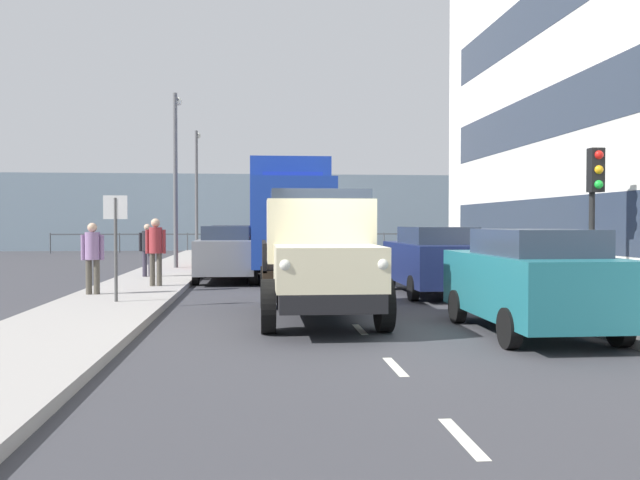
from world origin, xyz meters
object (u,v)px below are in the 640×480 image
(pedestrian_strolling, at_px, (93,252))
(pedestrian_couple_b, at_px, (148,246))
(car_navy_kerbside_1, at_px, (435,259))
(traffic_light_near, at_px, (595,191))
(lorry_cargo_blue, at_px, (288,215))
(truck_vintage_cream, at_px, (320,258))
(pedestrian_couple_a, at_px, (156,246))
(car_maroon_oppositeside_1, at_px, (233,246))
(street_sign, at_px, (116,229))
(car_grey_oppositeside_0, at_px, (226,252))
(lamp_post_far, at_px, (197,181))
(car_teal_kerbside_near, at_px, (531,280))
(lamp_post_promenade, at_px, (176,164))

(pedestrian_strolling, xyz_separation_m, pedestrian_couple_b, (-0.44, -5.04, -0.02))
(car_navy_kerbside_1, relative_size, traffic_light_near, 1.36)
(lorry_cargo_blue, height_order, car_navy_kerbside_1, lorry_cargo_blue)
(truck_vintage_cream, bearing_deg, pedestrian_couple_a, -55.72)
(car_maroon_oppositeside_1, relative_size, pedestrian_strolling, 2.55)
(car_navy_kerbside_1, height_order, pedestrian_couple_a, pedestrian_couple_a)
(traffic_light_near, height_order, street_sign, traffic_light_near)
(lorry_cargo_blue, distance_m, car_maroon_oppositeside_1, 4.42)
(car_maroon_oppositeside_1, bearing_deg, car_grey_oppositeside_0, 90.00)
(truck_vintage_cream, height_order, lorry_cargo_blue, lorry_cargo_blue)
(truck_vintage_cream, relative_size, pedestrian_couple_b, 3.45)
(pedestrian_couple_a, distance_m, pedestrian_couple_b, 3.18)
(car_grey_oppositeside_0, distance_m, traffic_light_near, 11.15)
(lamp_post_far, bearing_deg, car_teal_kerbside_near, 106.90)
(lamp_post_promenade, xyz_separation_m, street_sign, (-0.06, 10.86, -2.33))
(car_teal_kerbside_near, distance_m, lamp_post_promenade, 16.86)
(truck_vintage_cream, xyz_separation_m, lamp_post_promenade, (4.20, -13.02, 2.83))
(car_teal_kerbside_near, bearing_deg, car_navy_kerbside_1, -90.00)
(lamp_post_promenade, bearing_deg, car_navy_kerbside_1, 130.51)
(pedestrian_couple_a, bearing_deg, truck_vintage_cream, 124.28)
(car_navy_kerbside_1, xyz_separation_m, pedestrian_couple_a, (7.15, -1.40, 0.31))
(car_navy_kerbside_1, relative_size, street_sign, 1.93)
(car_teal_kerbside_near, bearing_deg, traffic_light_near, -133.13)
(lamp_post_promenade, bearing_deg, car_maroon_oppositeside_1, -159.50)
(car_grey_oppositeside_0, bearing_deg, lorry_cargo_blue, -144.20)
(pedestrian_couple_b, relative_size, lamp_post_promenade, 0.25)
(car_navy_kerbside_1, bearing_deg, street_sign, 15.49)
(truck_vintage_cream, relative_size, lamp_post_far, 0.86)
(car_grey_oppositeside_0, xyz_separation_m, pedestrian_couple_b, (2.43, -0.14, 0.21))
(car_teal_kerbside_near, relative_size, car_grey_oppositeside_0, 0.98)
(lorry_cargo_blue, relative_size, lamp_post_promenade, 1.27)
(truck_vintage_cream, bearing_deg, lorry_cargo_blue, -89.25)
(lamp_post_promenade, distance_m, street_sign, 11.11)
(truck_vintage_cream, bearing_deg, pedestrian_couple_b, -62.44)
(car_teal_kerbside_near, relative_size, traffic_light_near, 1.27)
(lamp_post_promenade, bearing_deg, pedestrian_strolling, 85.15)
(pedestrian_strolling, height_order, street_sign, street_sign)
(pedestrian_couple_b, bearing_deg, car_teal_kerbside_near, 126.90)
(car_grey_oppositeside_0, bearing_deg, lamp_post_far, -81.39)
(traffic_light_near, bearing_deg, pedestrian_strolling, -14.77)
(car_teal_kerbside_near, height_order, car_maroon_oppositeside_1, same)
(truck_vintage_cream, distance_m, car_maroon_oppositeside_1, 13.96)
(traffic_light_near, bearing_deg, pedestrian_couple_b, -37.38)
(car_grey_oppositeside_0, bearing_deg, car_maroon_oppositeside_1, -90.00)
(car_navy_kerbside_1, bearing_deg, truck_vintage_cream, 51.88)
(pedestrian_couple_a, distance_m, traffic_light_near, 10.79)
(pedestrian_strolling, height_order, traffic_light_near, traffic_light_near)
(street_sign, bearing_deg, lorry_cargo_blue, -117.00)
(car_grey_oppositeside_0, bearing_deg, pedestrian_strolling, 59.72)
(car_navy_kerbside_1, distance_m, car_grey_oppositeside_0, 6.97)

